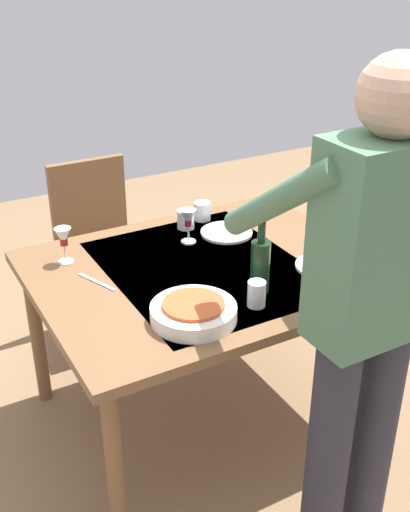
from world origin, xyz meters
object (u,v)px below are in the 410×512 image
water_cup_far_left (202,211)px  serving_bowl_pasta (193,312)px  chair_near (98,238)px  dinner_plate_far (324,266)px  dining_table (205,283)px  wine_bottle (260,265)px  water_cup_near_left (186,219)px  wine_glass_left (188,220)px  wine_glass_right (64,239)px  water_cup_near_right (257,294)px  dinner_plate_near (227,232)px  person_server (365,306)px

water_cup_far_left → serving_bowl_pasta: (0.44, 0.74, -0.01)m
chair_near → dinner_plate_far: bearing=115.3°
chair_near → dining_table: bearing=98.0°
water_cup_far_left → serving_bowl_pasta: bearing=59.1°
wine_bottle → water_cup_far_left: 0.70m
dining_table → water_cup_near_left: 0.40m
wine_glass_left → wine_glass_right: 0.53m
water_cup_near_right → water_cup_far_left: 0.79m
water_cup_near_right → dinner_plate_near: bearing=-111.0°
dining_table → dinner_plate_near: dinner_plate_near is taller
dining_table → person_server: (-0.10, 0.79, 0.29)m
wine_glass_right → dinner_plate_near: bearing=173.4°
wine_glass_left → serving_bowl_pasta: size_ratio=0.50×
water_cup_near_left → person_server: bearing=89.4°
person_server → water_cup_near_right: 0.49m
water_cup_near_right → dinner_plate_far: water_cup_near_right is taller
water_cup_near_left → serving_bowl_pasta: 0.77m
wine_glass_right → wine_bottle: bearing=134.1°
chair_near → dinner_plate_far: size_ratio=3.96×
dining_table → chair_near: 0.93m
water_cup_near_right → dining_table: bearing=-87.1°
dining_table → dinner_plate_near: bearing=-135.9°
water_cup_near_left → water_cup_far_left: 0.12m
wine_bottle → wine_glass_left: bearing=-86.0°
dining_table → water_cup_far_left: 0.49m
water_cup_near_right → chair_near: bearing=-83.4°
person_server → wine_bottle: size_ratio=5.71×
person_server → wine_glass_left: 1.04m
person_server → wine_glass_right: size_ratio=11.19×
person_server → wine_glass_right: 1.25m
dining_table → water_cup_far_left: size_ratio=15.60×
wine_glass_right → dinner_plate_near: 0.72m
wine_glass_left → dinner_plate_near: size_ratio=0.66×
wine_glass_right → serving_bowl_pasta: wine_glass_right is taller
person_server → wine_bottle: (0.01, -0.53, -0.11)m
wine_glass_right → water_cup_near_right: (-0.49, 0.66, -0.06)m
wine_glass_right → serving_bowl_pasta: 0.68m
chair_near → water_cup_near_left: chair_near is taller
water_cup_far_left → water_cup_near_left: bearing=23.3°
dinner_plate_near → water_cup_near_left: bearing=-47.4°
wine_glass_right → water_cup_near_right: wine_glass_right is taller
wine_glass_left → person_server: bearing=92.5°
wine_bottle → water_cup_near_right: bearing=50.7°
water_cup_near_left → serving_bowl_pasta: bearing=64.4°
person_server → dinner_plate_near: (-0.14, -1.02, -0.21)m
chair_near → water_cup_near_right: chair_near is taller
chair_near → person_server: (-0.22, 1.71, 0.43)m
serving_bowl_pasta → dinner_plate_far: (-0.64, -0.08, -0.03)m
wine_bottle → person_server: bearing=91.1°
chair_near → dinner_plate_far: 1.29m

